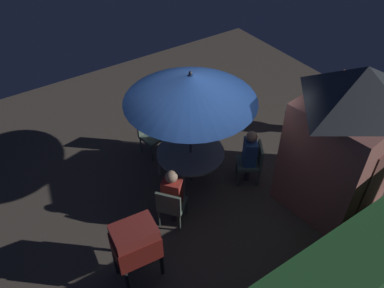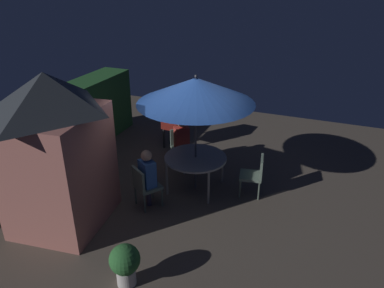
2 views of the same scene
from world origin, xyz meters
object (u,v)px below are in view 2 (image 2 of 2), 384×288
bbq_grill (175,116)px  potted_plant_by_shed (125,263)px  garden_shed (56,151)px  chair_toward_hedge (255,173)px  patio_umbrella (196,91)px  person_in_red (182,137)px  chair_far_side (144,185)px  chair_near_shed (181,145)px  person_in_blue (147,172)px  patio_table (196,159)px

bbq_grill → potted_plant_by_shed: size_ratio=1.67×
garden_shed → chair_toward_hedge: 4.00m
patio_umbrella → person_in_red: bearing=39.1°
chair_toward_hedge → chair_far_side: bearing=123.3°
chair_toward_hedge → chair_near_shed: bearing=71.0°
chair_toward_hedge → person_in_red: (0.63, 1.97, 0.26)m
person_in_blue → chair_near_shed: bearing=3.3°
bbq_grill → chair_far_side: bbq_grill is taller
patio_table → person_in_red: bearing=39.1°
chair_near_shed → person_in_red: size_ratio=0.71×
garden_shed → person_in_blue: bearing=-50.7°
chair_far_side → person_in_red: bearing=0.3°
potted_plant_by_shed → patio_umbrella: bearing=0.6°
garden_shed → person_in_red: (2.88, -1.20, -0.71)m
patio_table → chair_toward_hedge: size_ratio=1.50×
chair_toward_hedge → person_in_red: bearing=72.2°
chair_near_shed → chair_far_side: size_ratio=1.00×
patio_table → person_in_red: 1.11m
patio_umbrella → chair_near_shed: bearing=39.1°
garden_shed → chair_far_side: bearing=-51.7°
garden_shed → potted_plant_by_shed: bearing=-117.0°
person_in_red → garden_shed: bearing=157.3°
patio_table → person_in_red: size_ratio=1.07×
potted_plant_by_shed → person_in_red: bearing=10.8°
patio_table → person_in_blue: (-0.98, 0.64, 0.06)m
bbq_grill → patio_umbrella: bearing=-144.9°
chair_far_side → person_in_red: size_ratio=0.71×
garden_shed → patio_table: (2.01, -1.90, -0.77)m
garden_shed → bbq_grill: bearing=-8.1°
patio_umbrella → potted_plant_by_shed: bearing=-179.4°
bbq_grill → chair_far_side: (-2.97, -0.65, -0.33)m
garden_shed → chair_toward_hedge: garden_shed is taller
chair_near_shed → chair_far_side: 1.99m
garden_shed → patio_umbrella: 2.87m
chair_far_side → potted_plant_by_shed: bearing=-159.5°
chair_far_side → potted_plant_by_shed: 2.08m
chair_near_shed → person_in_red: 0.28m
patio_umbrella → chair_near_shed: patio_umbrella is taller
bbq_grill → chair_toward_hedge: bbq_grill is taller
chair_near_shed → person_in_blue: person_in_blue is taller
chair_near_shed → person_in_blue: bearing=-176.7°
patio_table → bbq_grill: 2.34m
garden_shed → chair_far_side: (0.96, -1.21, -0.97)m
chair_far_side → person_in_blue: (0.07, -0.05, 0.26)m
patio_table → patio_umbrella: patio_umbrella is taller
patio_umbrella → person_in_red: size_ratio=2.05×
garden_shed → chair_far_side: garden_shed is taller
bbq_grill → person_in_red: (-1.05, -0.64, -0.06)m
garden_shed → patio_table: bearing=-43.4°
chair_near_shed → potted_plant_by_shed: chair_near_shed is taller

